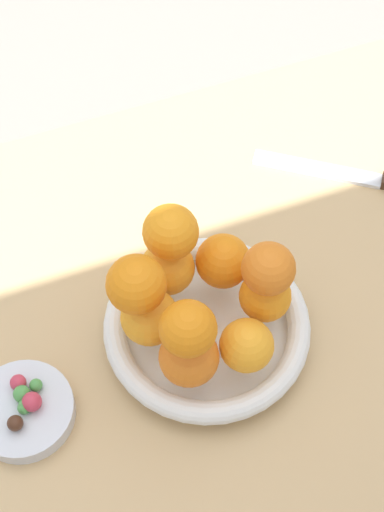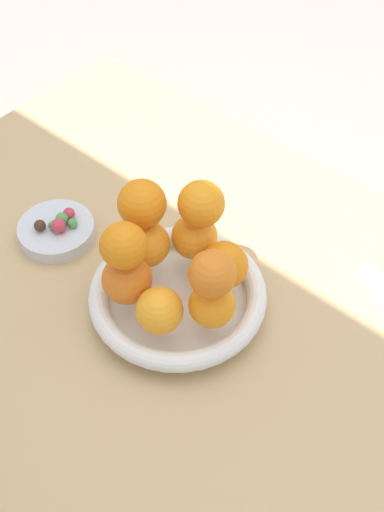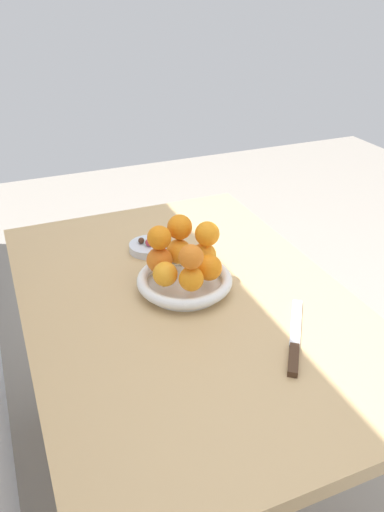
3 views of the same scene
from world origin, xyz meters
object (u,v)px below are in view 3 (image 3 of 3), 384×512
dining_table (187,327)px  orange_5 (191,279)px  candy_ball_1 (147,242)px  candy_dish (149,247)px  orange_1 (204,255)px  orange_4 (165,274)px  candy_ball_5 (152,241)px  orange_2 (179,251)px  orange_6 (192,257)px  orange_9 (180,227)px  fruit_bowl (185,282)px  candy_ball_6 (148,242)px  candy_ball_0 (158,240)px  orange_3 (160,260)px  orange_0 (209,268)px  candy_ball_2 (141,241)px  knife (295,341)px  candy_ball_3 (157,244)px  candy_ball_4 (149,242)px  orange_7 (207,234)px  orange_8 (159,238)px

dining_table → orange_5: (-0.03, 0.00, 0.16)m
candy_ball_1 → candy_dish: bearing=-62.1°
orange_1 → candy_ball_1: size_ratio=4.41×
orange_4 → candy_ball_5: bearing=-11.1°
candy_ball_1 → orange_2: bearing=-167.5°
orange_2 → orange_5: size_ratio=1.09×
orange_6 → orange_9: size_ratio=0.91×
fruit_bowl → candy_dish: size_ratio=2.10×
orange_9 → candy_ball_6: size_ratio=4.02×
orange_1 → orange_2: size_ratio=0.97×
fruit_bowl → orange_1: 0.08m
orange_6 → candy_ball_0: size_ratio=3.21×
orange_3 → candy_ball_1: bearing=-8.0°
orange_0 → orange_1: 0.06m
orange_3 → orange_5: (-0.10, -0.04, -0.00)m
dining_table → orange_4: (0.02, 0.05, 0.16)m
fruit_bowl → orange_9: (0.07, -0.02, 0.11)m
orange_1 → orange_6: (-0.09, 0.07, 0.06)m
fruit_bowl → orange_0: size_ratio=3.75×
orange_4 → candy_ball_2: 0.26m
orange_6 → knife: orange_6 is taller
orange_6 → candy_ball_1: orange_6 is taller
fruit_bowl → candy_ball_5: same height
orange_2 → orange_9: bearing=-37.5°
candy_ball_3 → candy_ball_5: (0.02, 0.01, 0.00)m
candy_ball_4 → fruit_bowl: bearing=-173.9°
orange_5 → candy_ball_6: bearing=2.5°
knife → candy_ball_6: bearing=17.8°
fruit_bowl → orange_0: (-0.04, -0.05, 0.05)m
orange_7 → orange_3: bearing=78.8°
dining_table → candy_ball_0: 0.28m
dining_table → candy_ball_3: size_ratio=76.48×
candy_ball_5 → knife: 0.52m
candy_ball_6 → candy_dish: bearing=-30.6°
orange_5 → knife: bearing=-145.8°
orange_7 → candy_ball_3: 0.22m
fruit_bowl → orange_5: bearing=171.1°
fruit_bowl → orange_2: 0.08m
candy_ball_1 → candy_ball_6: bearing=-137.6°
fruit_bowl → orange_8: 0.13m
dining_table → orange_7: (0.05, -0.08, 0.22)m
orange_6 → orange_9: bearing=-9.8°
orange_8 → candy_ball_1: bearing=-7.6°
orange_7 → orange_0: bearing=161.7°
candy_ball_4 → knife: (-0.49, -0.16, -0.03)m
orange_0 → candy_ball_0: size_ratio=3.50×
orange_2 → candy_ball_4: (0.14, 0.03, -0.04)m
orange_2 → orange_6: (-0.13, 0.02, 0.06)m
orange_9 → knife: 0.40m
orange_5 → candy_ball_6: orange_5 is taller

